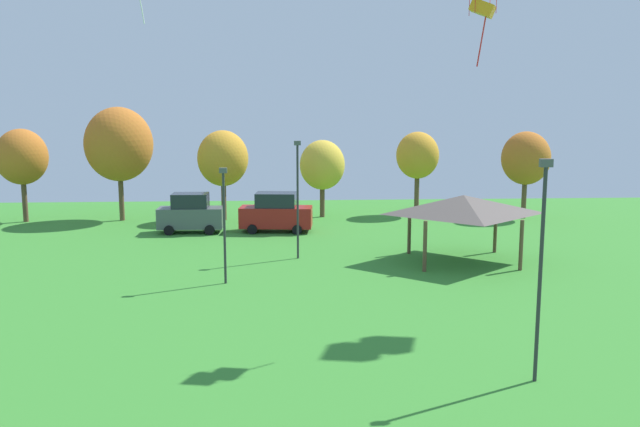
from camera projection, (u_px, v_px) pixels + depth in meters
parked_car_leftmost at (191, 214)px, 44.40m from camera, size 4.24×2.00×2.60m
parked_car_second_from_left at (276, 213)px, 44.70m from camera, size 4.89×2.44×2.61m
park_pavilion at (463, 205)px, 35.95m from camera, size 6.39×5.43×3.60m
light_post_0 at (541, 260)px, 20.11m from camera, size 0.36×0.20×6.81m
light_post_1 at (298, 193)px, 36.57m from camera, size 0.36×0.20×6.43m
light_post_2 at (224, 218)px, 31.48m from camera, size 0.36×0.20×5.48m
treeline_tree_0 at (22, 157)px, 47.91m from camera, size 3.60×3.60×6.66m
treeline_tree_1 at (119, 144)px, 48.37m from camera, size 4.82×4.82×8.18m
treeline_tree_2 at (223, 159)px, 48.76m from camera, size 3.66×3.66×6.52m
treeline_tree_3 at (322, 165)px, 50.17m from camera, size 3.35×3.35×5.75m
treeline_tree_4 at (418, 156)px, 51.04m from camera, size 3.22×3.22×6.32m
treeline_tree_5 at (526, 158)px, 49.55m from camera, size 3.55×3.55×6.40m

